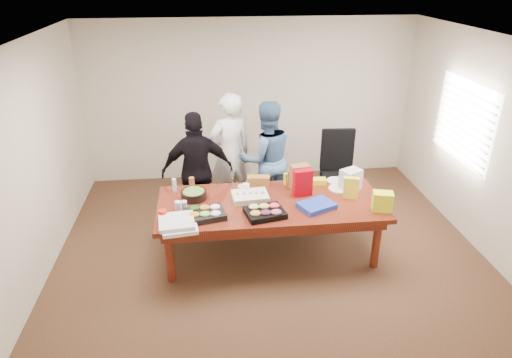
{
  "coord_description": "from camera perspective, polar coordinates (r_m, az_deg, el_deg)",
  "views": [
    {
      "loc": [
        -0.74,
        -4.94,
        3.42
      ],
      "look_at": [
        -0.17,
        0.1,
        1.03
      ],
      "focal_mm": 31.85,
      "sensor_mm": 36.0,
      "label": 1
    }
  ],
  "objects": [
    {
      "name": "mayo_jar",
      "position": [
        5.84,
        -1.26,
        -1.23
      ],
      "size": [
        0.09,
        0.09,
        0.14
      ],
      "primitive_type": "cylinder",
      "rotation": [
        0.0,
        0.0,
        0.03
      ],
      "color": "white",
      "rests_on": "conference_table"
    },
    {
      "name": "banana_bunch",
      "position": [
        6.18,
        7.81,
        -0.27
      ],
      "size": [
        0.22,
        0.14,
        0.07
      ],
      "primitive_type": "cube",
      "rotation": [
        0.0,
        0.0,
        -0.07
      ],
      "color": "#F0FF26",
      "rests_on": "conference_table"
    },
    {
      "name": "fruit_tray",
      "position": [
        5.36,
        1.12,
        -4.26
      ],
      "size": [
        0.51,
        0.44,
        0.07
      ],
      "primitive_type": "cube",
      "rotation": [
        0.0,
        0.0,
        0.21
      ],
      "color": "black",
      "rests_on": "conference_table"
    },
    {
      "name": "grocery_bag_yellow",
      "position": [
        5.64,
        15.6,
        -2.72
      ],
      "size": [
        0.27,
        0.22,
        0.23
      ],
      "primitive_type": "cube",
      "rotation": [
        0.0,
        0.0,
        -0.26
      ],
      "color": "#E5F920",
      "rests_on": "conference_table"
    },
    {
      "name": "plate_b",
      "position": [
        6.29,
        10.01,
        -0.22
      ],
      "size": [
        0.28,
        0.28,
        0.02
      ],
      "primitive_type": "cylinder",
      "rotation": [
        0.0,
        0.0,
        0.14
      ],
      "color": "silver",
      "rests_on": "conference_table"
    },
    {
      "name": "person_left",
      "position": [
        6.34,
        -7.36,
        1.03
      ],
      "size": [
        1.02,
        0.5,
        1.69
      ],
      "primitive_type": "imported",
      "rotation": [
        0.0,
        0.0,
        3.24
      ],
      "color": "black",
      "rests_on": "floor"
    },
    {
      "name": "ceiling",
      "position": [
        5.05,
        2.17,
        17.12
      ],
      "size": [
        5.5,
        5.0,
        0.02
      ],
      "primitive_type": "cube",
      "color": "white",
      "rests_on": "wall_back"
    },
    {
      "name": "wall_left",
      "position": [
        5.72,
        -26.47,
        1.24
      ],
      "size": [
        0.04,
        5.0,
        2.7
      ],
      "primitive_type": "cube",
      "color": "beige",
      "rests_on": "floor"
    },
    {
      "name": "chip_bag_red",
      "position": [
        5.78,
        5.88,
        -0.5
      ],
      "size": [
        0.25,
        0.13,
        0.35
      ],
      "primitive_type": "cube",
      "rotation": [
        0.0,
        0.0,
        0.16
      ],
      "color": "#A9000D",
      "rests_on": "conference_table"
    },
    {
      "name": "mustard_bottle",
      "position": [
        6.08,
        3.74,
        0.0
      ],
      "size": [
        0.06,
        0.06,
        0.17
      ],
      "primitive_type": "cylinder",
      "rotation": [
        0.0,
        0.0,
        -0.11
      ],
      "color": "yellow",
      "rests_on": "conference_table"
    },
    {
      "name": "kraft_bag",
      "position": [
        5.99,
        5.51,
        0.32
      ],
      "size": [
        0.27,
        0.18,
        0.32
      ],
      "primitive_type": "cube",
      "rotation": [
        0.0,
        0.0,
        0.17
      ],
      "color": "brown",
      "rests_on": "conference_table"
    },
    {
      "name": "pizza_box_upper",
      "position": [
        5.19,
        -9.95,
        -5.29
      ],
      "size": [
        0.43,
        0.43,
        0.04
      ],
      "primitive_type": "cube",
      "rotation": [
        0.0,
        0.0,
        0.1
      ],
      "color": "silver",
      "rests_on": "pizza_box_lower"
    },
    {
      "name": "plate_a",
      "position": [
        6.08,
        10.35,
        -1.2
      ],
      "size": [
        0.34,
        0.34,
        0.02
      ],
      "primitive_type": "cylinder",
      "rotation": [
        0.0,
        0.0,
        -0.31
      ],
      "color": "white",
      "rests_on": "conference_table"
    },
    {
      "name": "wall_right",
      "position": [
        6.4,
        27.17,
        3.47
      ],
      "size": [
        0.04,
        5.0,
        2.7
      ],
      "primitive_type": "cube",
      "color": "beige",
      "rests_on": "floor"
    },
    {
      "name": "person_center",
      "position": [
        6.68,
        -3.25,
        3.17
      ],
      "size": [
        0.77,
        0.63,
        1.83
      ],
      "primitive_type": "imported",
      "rotation": [
        0.0,
        0.0,
        3.47
      ],
      "color": "white",
      "rests_on": "floor"
    },
    {
      "name": "chip_bag_blue",
      "position": [
        5.57,
        7.61,
        -3.32
      ],
      "size": [
        0.5,
        0.45,
        0.06
      ],
      "primitive_type": "cube",
      "rotation": [
        0.0,
        0.0,
        0.42
      ],
      "color": "#1F38AD",
      "rests_on": "conference_table"
    },
    {
      "name": "window_blinds",
      "position": [
        6.79,
        24.32,
        6.55
      ],
      "size": [
        0.04,
        1.36,
        1.0
      ],
      "primitive_type": "cube",
      "color": "beige",
      "rests_on": "wall_right"
    },
    {
      "name": "floor",
      "position": [
        6.06,
        1.75,
        -9.25
      ],
      "size": [
        5.5,
        5.0,
        0.02
      ],
      "primitive_type": "cube",
      "color": "#47301E",
      "rests_on": "ground"
    },
    {
      "name": "bread_loaf",
      "position": [
        6.08,
        0.3,
        -0.18
      ],
      "size": [
        0.31,
        0.17,
        0.12
      ],
      "primitive_type": "cube",
      "rotation": [
        0.0,
        0.0,
        -0.12
      ],
      "color": "olive",
      "rests_on": "conference_table"
    },
    {
      "name": "dip_bowl_b",
      "position": [
        5.96,
        -1.65,
        -1.11
      ],
      "size": [
        0.17,
        0.17,
        0.06
      ],
      "primitive_type": "cylinder",
      "rotation": [
        0.0,
        0.0,
        -0.22
      ],
      "color": "beige",
      "rests_on": "conference_table"
    },
    {
      "name": "conference_table",
      "position": [
        5.85,
        1.8,
        -6.14
      ],
      "size": [
        2.8,
        1.2,
        0.75
      ],
      "primitive_type": "cube",
      "color": "#4C1C0F",
      "rests_on": "floor"
    },
    {
      "name": "wall_back",
      "position": [
        7.76,
        -0.74,
        9.76
      ],
      "size": [
        5.5,
        0.04,
        2.7
      ],
      "primitive_type": "cube",
      "color": "beige",
      "rests_on": "floor"
    },
    {
      "name": "ranch_bottle",
      "position": [
        6.0,
        -10.23,
        -0.72
      ],
      "size": [
        0.07,
        0.07,
        0.17
      ],
      "primitive_type": "cylinder",
      "rotation": [
        0.0,
        0.0,
        0.31
      ],
      "color": "silver",
      "rests_on": "conference_table"
    },
    {
      "name": "sheet_cake",
      "position": [
        5.71,
        -0.74,
        -2.22
      ],
      "size": [
        0.46,
        0.36,
        0.08
      ],
      "primitive_type": "cube",
      "rotation": [
        0.0,
        0.0,
        0.07
      ],
      "color": "silver",
      "rests_on": "conference_table"
    },
    {
      "name": "dressing_bottle",
      "position": [
        5.89,
        -8.04,
        -0.8
      ],
      "size": [
        0.08,
        0.08,
        0.22
      ],
      "primitive_type": "cylinder",
      "rotation": [
        0.0,
        0.0,
        -0.08
      ],
      "color": "brown",
      "rests_on": "conference_table"
    },
    {
      "name": "window_panel",
      "position": [
        6.81,
        24.61,
        6.54
      ],
      "size": [
        0.03,
        1.4,
        1.1
      ],
      "primitive_type": "cube",
      "color": "white",
      "rests_on": "wall_right"
    },
    {
      "name": "chip_bag_orange",
      "position": [
        5.83,
        5.92,
        -0.71
      ],
      "size": [
        0.18,
        0.09,
        0.27
      ],
      "primitive_type": "cube",
      "rotation": [
        0.0,
        0.0,
        0.08
      ],
      "color": "gold",
      "rests_on": "conference_table"
    },
    {
      "name": "chip_bag_yellow",
      "position": [
        5.82,
        11.84,
        -1.09
      ],
      "size": [
        0.2,
        0.12,
        0.28
      ],
      "primitive_type": "cube",
      "rotation": [
        0.0,
        0.0,
        -0.27
      ],
      "color": "yellow",
      "rests_on": "conference_table"
    },
    {
      "name": "dip_bowl_a",
      "position": [
        6.01,
        5.19,
        -0.95
      ],
      "size": [
        0.14,
        0.14,
        0.05
      ],
      "primitive_type": "cylinder",
      "rotation": [
        0.0,
        0.0,
        -0.01
      ],
      "color": "white",
      "rests_on": "conference_table"
    },
    {
      "name": "salad_bowl",
      "position": [
        5.77,
        -7.83,
        -2.0
      ],
      "size": [
        0.37,
        0.37,
        0.1
      ],
      "primitive_type": "cylinder",
      "rotation": [
        0.0,
        0.0,
        -0.16
      ],
      "color": "black",
      "rests_on": "conference_table"
    },
    {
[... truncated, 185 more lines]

